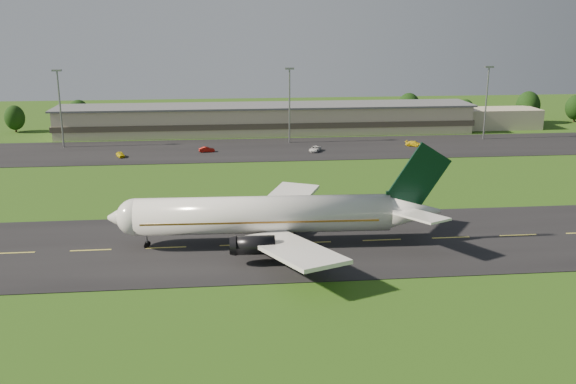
{
  "coord_description": "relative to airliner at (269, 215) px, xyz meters",
  "views": [
    {
      "loc": [
        -13.04,
        -91.65,
        33.58
      ],
      "look_at": [
        -2.8,
        8.0,
        6.0
      ],
      "focal_mm": 40.0,
      "sensor_mm": 36.0,
      "label": 1
    }
  ],
  "objects": [
    {
      "name": "terminal",
      "position": [
        12.86,
        96.21,
        -0.67
      ],
      "size": [
        145.0,
        16.0,
        8.4
      ],
      "color": "#C1B293",
      "rests_on": "ground"
    },
    {
      "name": "service_vehicle_b",
      "position": [
        -10.8,
        69.67,
        -3.91
      ],
      "size": [
        4.11,
        1.91,
        1.31
      ],
      "primitive_type": "imported",
      "rotation": [
        0.0,
        0.0,
        1.71
      ],
      "color": "#980F0A",
      "rests_on": "apron"
    },
    {
      "name": "light_mast_west",
      "position": [
        -48.54,
        80.03,
        8.08
      ],
      "size": [
        2.4,
        1.2,
        20.35
      ],
      "color": "gray",
      "rests_on": "ground"
    },
    {
      "name": "light_mast_east",
      "position": [
        66.46,
        80.03,
        8.08
      ],
      "size": [
        2.4,
        1.2,
        20.35
      ],
      "color": "gray",
      "rests_on": "ground"
    },
    {
      "name": "light_mast_centre",
      "position": [
        11.46,
        80.03,
        8.08
      ],
      "size": [
        2.4,
        1.2,
        20.35
      ],
      "color": "gray",
      "rests_on": "ground"
    },
    {
      "name": "taxiway",
      "position": [
        6.46,
        0.03,
        -4.61
      ],
      "size": [
        220.0,
        30.0,
        0.1
      ],
      "primitive_type": "cube",
      "color": "black",
      "rests_on": "ground"
    },
    {
      "name": "tree_line",
      "position": [
        46.65,
        106.17,
        0.33
      ],
      "size": [
        197.49,
        9.22,
        10.3
      ],
      "color": "black",
      "rests_on": "ground"
    },
    {
      "name": "service_vehicle_a",
      "position": [
        -31.78,
        65.8,
        -3.93
      ],
      "size": [
        2.83,
        4.02,
        1.27
      ],
      "primitive_type": "imported",
      "rotation": [
        0.0,
        0.0,
        0.4
      ],
      "color": "#D7C20C",
      "rests_on": "apron"
    },
    {
      "name": "service_vehicle_d",
      "position": [
        43.95,
        71.51,
        -3.88
      ],
      "size": [
        5.04,
        4.07,
        1.37
      ],
      "primitive_type": "imported",
      "rotation": [
        0.0,
        0.0,
        1.03
      ],
      "color": "yellow",
      "rests_on": "apron"
    },
    {
      "name": "ground",
      "position": [
        6.46,
        0.03,
        -4.66
      ],
      "size": [
        360.0,
        360.0,
        0.0
      ],
      "primitive_type": "plane",
      "color": "#2D4D13",
      "rests_on": "ground"
    },
    {
      "name": "service_vehicle_c",
      "position": [
        16.76,
        67.72,
        -3.89
      ],
      "size": [
        4.0,
        5.29,
        1.33
      ],
      "primitive_type": "imported",
      "rotation": [
        0.0,
        0.0,
        -0.43
      ],
      "color": "silver",
      "rests_on": "apron"
    },
    {
      "name": "apron",
      "position": [
        6.46,
        72.03,
        -4.61
      ],
      "size": [
        260.0,
        30.0,
        0.1
      ],
      "primitive_type": "cube",
      "color": "black",
      "rests_on": "ground"
    },
    {
      "name": "airliner",
      "position": [
        0.0,
        0.0,
        0.0
      ],
      "size": [
        51.29,
        42.16,
        15.57
      ],
      "rotation": [
        0.0,
        0.0,
        -0.03
      ],
      "color": "white",
      "rests_on": "ground"
    }
  ]
}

